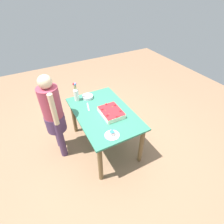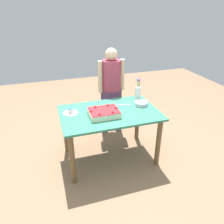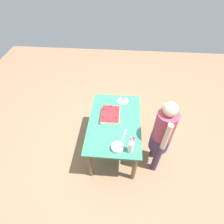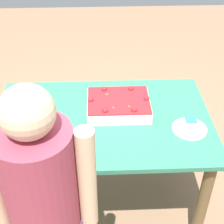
{
  "view_description": "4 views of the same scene",
  "coord_description": "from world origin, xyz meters",
  "px_view_note": "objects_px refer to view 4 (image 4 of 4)",
  "views": [
    {
      "loc": [
        -2.01,
        0.92,
        2.53
      ],
      "look_at": [
        -0.1,
        -0.1,
        0.81
      ],
      "focal_mm": 28.0,
      "sensor_mm": 36.0,
      "label": 1
    },
    {
      "loc": [
        -0.78,
        -2.57,
        2.12
      ],
      "look_at": [
        0.02,
        -0.06,
        0.8
      ],
      "focal_mm": 35.0,
      "sensor_mm": 36.0,
      "label": 2
    },
    {
      "loc": [
        1.88,
        0.1,
        3.0
      ],
      "look_at": [
        -0.11,
        -0.05,
        0.88
      ],
      "focal_mm": 28.0,
      "sensor_mm": 36.0,
      "label": 3
    },
    {
      "loc": [
        0.01,
        1.66,
        2.09
      ],
      "look_at": [
        -0.06,
        0.03,
        0.84
      ],
      "focal_mm": 55.0,
      "sensor_mm": 36.0,
      "label": 4
    }
  ],
  "objects_px": {
    "sheet_cake": "(119,105)",
    "cake_knife": "(59,138)",
    "flower_vase": "(2,133)",
    "serving_plate_with_slice": "(190,127)",
    "fruit_bowl": "(17,125)",
    "person_standing": "(45,211)"
  },
  "relations": [
    {
      "from": "sheet_cake",
      "to": "cake_knife",
      "type": "bearing_deg",
      "value": 34.74
    },
    {
      "from": "flower_vase",
      "to": "serving_plate_with_slice",
      "type": "bearing_deg",
      "value": -172.33
    },
    {
      "from": "fruit_bowl",
      "to": "person_standing",
      "type": "distance_m",
      "value": 0.71
    },
    {
      "from": "cake_knife",
      "to": "flower_vase",
      "type": "bearing_deg",
      "value": -146.18
    },
    {
      "from": "person_standing",
      "to": "cake_knife",
      "type": "bearing_deg",
      "value": -0.21
    },
    {
      "from": "cake_knife",
      "to": "sheet_cake",
      "type": "bearing_deg",
      "value": 49.44
    },
    {
      "from": "serving_plate_with_slice",
      "to": "cake_knife",
      "type": "distance_m",
      "value": 0.77
    },
    {
      "from": "sheet_cake",
      "to": "fruit_bowl",
      "type": "bearing_deg",
      "value": 14.2
    },
    {
      "from": "serving_plate_with_slice",
      "to": "cake_knife",
      "type": "bearing_deg",
      "value": 3.34
    },
    {
      "from": "flower_vase",
      "to": "sheet_cake",
      "type": "bearing_deg",
      "value": -151.53
    },
    {
      "from": "sheet_cake",
      "to": "flower_vase",
      "type": "height_order",
      "value": "flower_vase"
    },
    {
      "from": "sheet_cake",
      "to": "person_standing",
      "type": "height_order",
      "value": "person_standing"
    },
    {
      "from": "serving_plate_with_slice",
      "to": "fruit_bowl",
      "type": "distance_m",
      "value": 1.02
    },
    {
      "from": "sheet_cake",
      "to": "fruit_bowl",
      "type": "height_order",
      "value": "sheet_cake"
    },
    {
      "from": "cake_knife",
      "to": "flower_vase",
      "type": "distance_m",
      "value": 0.32
    },
    {
      "from": "cake_knife",
      "to": "fruit_bowl",
      "type": "distance_m",
      "value": 0.27
    },
    {
      "from": "flower_vase",
      "to": "person_standing",
      "type": "xyz_separation_m",
      "value": [
        -0.28,
        0.47,
        -0.05
      ]
    },
    {
      "from": "person_standing",
      "to": "flower_vase",
      "type": "bearing_deg",
      "value": 30.37
    },
    {
      "from": "person_standing",
      "to": "serving_plate_with_slice",
      "type": "bearing_deg",
      "value": -51.64
    },
    {
      "from": "sheet_cake",
      "to": "fruit_bowl",
      "type": "xyz_separation_m",
      "value": [
        0.61,
        0.15,
        -0.02
      ]
    },
    {
      "from": "sheet_cake",
      "to": "person_standing",
      "type": "relative_size",
      "value": 0.26
    },
    {
      "from": "flower_vase",
      "to": "fruit_bowl",
      "type": "xyz_separation_m",
      "value": [
        -0.03,
        -0.19,
        -0.1
      ]
    }
  ]
}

